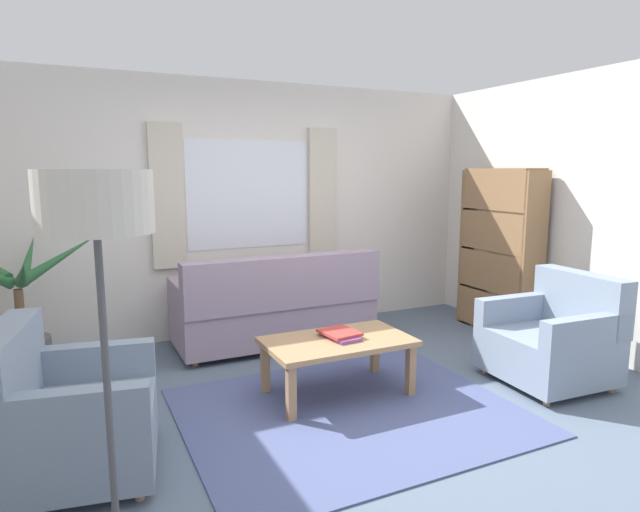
{
  "coord_description": "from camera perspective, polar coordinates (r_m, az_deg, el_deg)",
  "views": [
    {
      "loc": [
        -1.72,
        -3.12,
        1.7
      ],
      "look_at": [
        0.1,
        0.7,
        1.02
      ],
      "focal_mm": 29.87,
      "sensor_mm": 36.0,
      "label": 1
    }
  ],
  "objects": [
    {
      "name": "wall_right",
      "position": [
        5.39,
        29.02,
        3.77
      ],
      "size": [
        0.12,
        4.4,
        2.6
      ],
      "primitive_type": "cube",
      "color": "silver",
      "rests_on": "ground_plane"
    },
    {
      "name": "area_rug",
      "position": [
        3.94,
        3.16,
        -16.28
      ],
      "size": [
        2.29,
        1.91,
        0.01
      ],
      "primitive_type": "cube",
      "color": "#4C5684",
      "rests_on": "ground_plane"
    },
    {
      "name": "couch",
      "position": [
        5.22,
        -4.72,
        -5.64
      ],
      "size": [
        1.9,
        0.82,
        0.92
      ],
      "rotation": [
        0.0,
        0.0,
        3.14
      ],
      "color": "#998499",
      "rests_on": "ground_plane"
    },
    {
      "name": "ground_plane",
      "position": [
        3.94,
        3.16,
        -16.36
      ],
      "size": [
        6.24,
        6.24,
        0.0
      ],
      "primitive_type": "plane",
      "color": "slate"
    },
    {
      "name": "window_with_curtains",
      "position": [
        5.57,
        -7.56,
        6.52
      ],
      "size": [
        1.98,
        0.07,
        1.4
      ],
      "color": "white"
    },
    {
      "name": "coffee_table",
      "position": [
        4.08,
        1.9,
        -9.64
      ],
      "size": [
        1.1,
        0.64,
        0.44
      ],
      "color": "#A87F56",
      "rests_on": "ground_plane"
    },
    {
      "name": "book_stack_on_table",
      "position": [
        4.1,
        2.12,
        -8.37
      ],
      "size": [
        0.28,
        0.35,
        0.05
      ],
      "color": "#7F478C",
      "rests_on": "coffee_table"
    },
    {
      "name": "standing_lamp",
      "position": [
        2.19,
        -22.81,
        2.77
      ],
      "size": [
        0.43,
        0.43,
        1.7
      ],
      "color": "#4C4C51",
      "rests_on": "ground_plane"
    },
    {
      "name": "bookshelf",
      "position": [
        5.88,
        18.61,
        0.78
      ],
      "size": [
        0.3,
        0.94,
        1.72
      ],
      "rotation": [
        0.0,
        0.0,
        1.57
      ],
      "color": "olive",
      "rests_on": "ground_plane"
    },
    {
      "name": "armchair_right",
      "position": [
        4.74,
        23.73,
        -8.13
      ],
      "size": [
        0.87,
        0.89,
        0.88
      ],
      "rotation": [
        0.0,
        0.0,
        -1.63
      ],
      "color": "gray",
      "rests_on": "ground_plane"
    },
    {
      "name": "potted_plant",
      "position": [
        5.01,
        -29.32,
        -6.68
      ],
      "size": [
        1.2,
        1.0,
        1.2
      ],
      "color": "#56565B",
      "rests_on": "ground_plane"
    },
    {
      "name": "armchair_left",
      "position": [
        3.38,
        -25.49,
        -15.18
      ],
      "size": [
        0.95,
        0.97,
        0.88
      ],
      "rotation": [
        0.0,
        0.0,
        1.4
      ],
      "color": "gray",
      "rests_on": "ground_plane"
    },
    {
      "name": "wall_back",
      "position": [
        5.66,
        -7.79,
        5.03
      ],
      "size": [
        5.32,
        0.12,
        2.6
      ],
      "primitive_type": "cube",
      "color": "silver",
      "rests_on": "ground_plane"
    }
  ]
}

